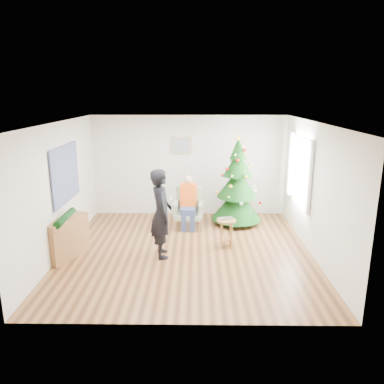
{
  "coord_description": "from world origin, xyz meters",
  "views": [
    {
      "loc": [
        0.2,
        -7.08,
        3.14
      ],
      "look_at": [
        0.1,
        0.6,
        1.1
      ],
      "focal_mm": 35.0,
      "sensor_mm": 36.0,
      "label": 1
    }
  ],
  "objects_px": {
    "standing_man": "(161,213)",
    "console": "(67,238)",
    "stool": "(226,233)",
    "armchair": "(189,213)",
    "christmas_tree": "(237,184)"
  },
  "relations": [
    {
      "from": "standing_man",
      "to": "console",
      "type": "height_order",
      "value": "standing_man"
    },
    {
      "from": "christmas_tree",
      "to": "standing_man",
      "type": "relative_size",
      "value": 1.25
    },
    {
      "from": "standing_man",
      "to": "armchair",
      "type": "bearing_deg",
      "value": -28.6
    },
    {
      "from": "christmas_tree",
      "to": "console",
      "type": "relative_size",
      "value": 2.2
    },
    {
      "from": "stool",
      "to": "standing_man",
      "type": "height_order",
      "value": "standing_man"
    },
    {
      "from": "standing_man",
      "to": "stool",
      "type": "bearing_deg",
      "value": -82.77
    },
    {
      "from": "stool",
      "to": "armchair",
      "type": "distance_m",
      "value": 1.45
    },
    {
      "from": "armchair",
      "to": "standing_man",
      "type": "relative_size",
      "value": 0.55
    },
    {
      "from": "standing_man",
      "to": "christmas_tree",
      "type": "bearing_deg",
      "value": -52.74
    },
    {
      "from": "christmas_tree",
      "to": "console",
      "type": "distance_m",
      "value": 4.11
    },
    {
      "from": "standing_man",
      "to": "console",
      "type": "bearing_deg",
      "value": 80.76
    },
    {
      "from": "christmas_tree",
      "to": "armchair",
      "type": "distance_m",
      "value": 1.37
    },
    {
      "from": "armchair",
      "to": "christmas_tree",
      "type": "bearing_deg",
      "value": 16.6
    },
    {
      "from": "christmas_tree",
      "to": "console",
      "type": "xyz_separation_m",
      "value": [
        -3.51,
        -2.04,
        -0.59
      ]
    },
    {
      "from": "armchair",
      "to": "standing_man",
      "type": "xyz_separation_m",
      "value": [
        -0.49,
        -1.66,
        0.53
      ]
    }
  ]
}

